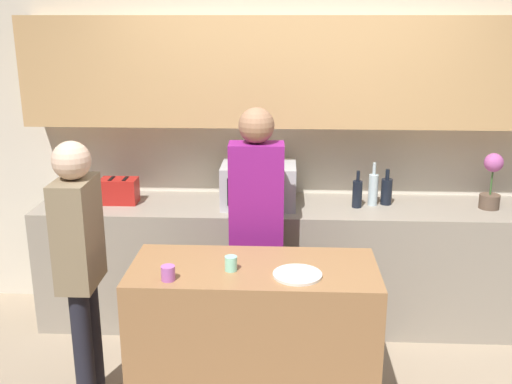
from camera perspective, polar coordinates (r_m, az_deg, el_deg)
back_wall at (r=4.39m, az=3.36°, el=7.79°), size 6.40×0.40×2.70m
back_counter at (r=4.43m, az=3.16°, el=-6.80°), size 3.60×0.62×0.90m
kitchen_island at (r=3.49m, az=-0.20°, el=-13.76°), size 1.36×0.60×0.88m
microwave at (r=4.23m, az=0.26°, el=0.69°), size 0.52×0.39×0.30m
toaster at (r=4.40m, az=-12.89°, el=0.11°), size 0.26×0.16×0.18m
potted_plant at (r=4.45m, az=21.53°, el=0.97°), size 0.14×0.14×0.40m
bottle_0 at (r=4.25m, az=9.62°, el=-0.13°), size 0.07×0.07×0.26m
bottle_1 at (r=4.32m, az=11.09°, el=0.28°), size 0.07×0.07×0.31m
bottle_2 at (r=4.36m, az=12.32°, el=0.10°), size 0.08×0.08×0.26m
plate_on_island at (r=3.18m, az=3.97°, el=-7.86°), size 0.26×0.26×0.01m
cup_0 at (r=3.23m, az=-2.40°, el=-6.82°), size 0.07×0.07×0.08m
cup_1 at (r=3.15m, az=-8.37°, el=-7.65°), size 0.07×0.07×0.08m
person_left at (r=3.77m, az=0.04°, el=-2.13°), size 0.34×0.22×1.67m
person_center at (r=3.45m, az=-16.43°, el=-5.88°), size 0.21×0.34×1.57m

